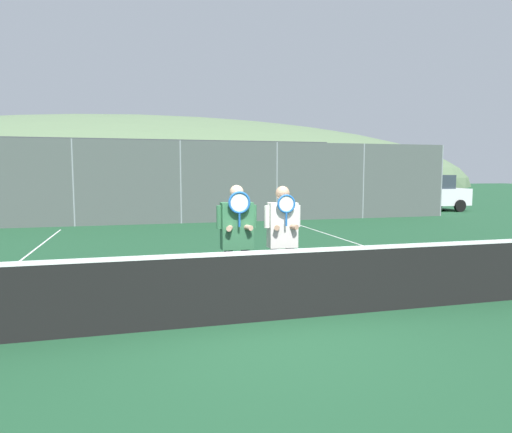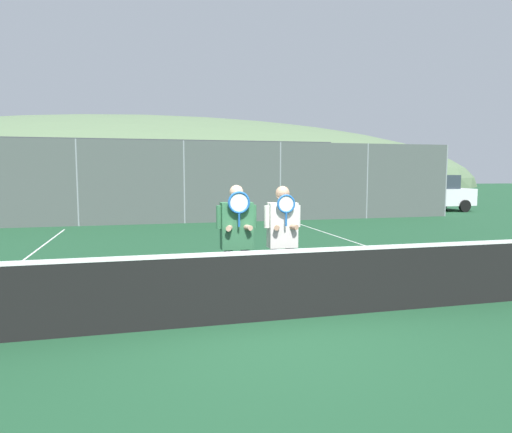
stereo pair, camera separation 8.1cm
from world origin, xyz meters
name	(u,v)px [view 1 (the left image)]	position (x,y,z in m)	size (l,w,h in m)	color
ground_plane	(268,321)	(0.00, 0.00, 0.00)	(120.00, 120.00, 0.00)	#1E4C2D
hill_distant	(149,187)	(0.00, 56.57, 0.00)	(91.76, 50.98, 17.84)	#5B7551
clubhouse_building	(135,175)	(-1.70, 20.10, 1.81)	(20.11, 5.50, 3.57)	beige
fence_back	(181,182)	(0.00, 11.93, 1.58)	(23.11, 0.06, 3.16)	gray
tennis_net	(268,285)	(0.00, 0.00, 0.49)	(11.26, 0.09, 1.05)	gray
court_line_right_sideline	(413,262)	(4.19, 3.00, 0.00)	(0.05, 16.00, 0.01)	white
player_leftmost	(237,236)	(-0.26, 0.75, 1.05)	(0.59, 0.34, 1.78)	#232838
player_center_left	(282,235)	(0.44, 0.77, 1.04)	(0.56, 0.34, 1.76)	#56565B
car_far_left	(4,198)	(-6.83, 14.78, 0.93)	(4.16, 2.03, 1.84)	silver
car_left_of_center	(128,197)	(-1.98, 14.63, 0.91)	(4.65, 2.09, 1.77)	#285638
car_center	(242,195)	(2.96, 14.41, 0.95)	(4.35, 2.09, 1.87)	black
car_right_of_center	(339,194)	(7.78, 14.55, 0.91)	(4.38, 2.05, 1.78)	silver
car_far_right	(426,193)	(12.48, 14.38, 0.92)	(4.13, 1.90, 1.82)	silver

